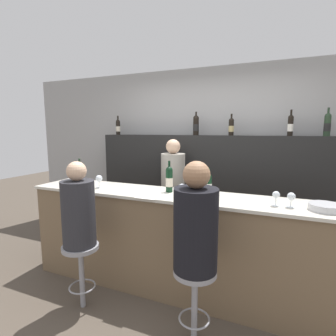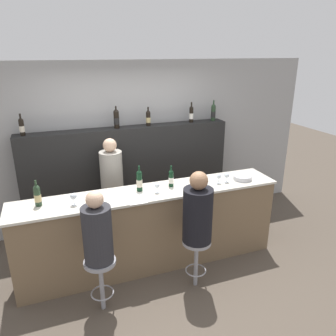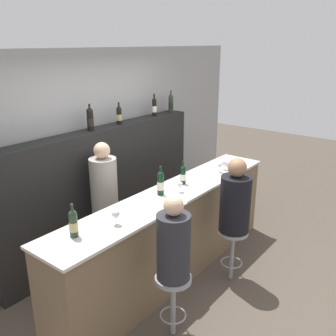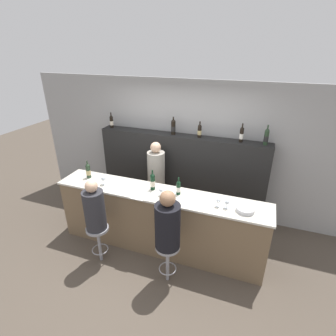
% 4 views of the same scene
% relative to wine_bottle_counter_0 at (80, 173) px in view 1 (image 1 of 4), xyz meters
% --- Properties ---
extents(ground_plane, '(16.00, 16.00, 0.00)m').
position_rel_wine_bottle_counter_0_xyz_m(ground_plane, '(1.31, -0.33, -1.19)').
color(ground_plane, '#4C4238').
extents(wall_back, '(6.40, 0.05, 2.60)m').
position_rel_wine_bottle_counter_0_xyz_m(wall_back, '(1.31, 1.29, 0.11)').
color(wall_back, '#9E9E9E').
rests_on(wall_back, ground_plane).
extents(bar_counter, '(3.39, 0.57, 1.06)m').
position_rel_wine_bottle_counter_0_xyz_m(bar_counter, '(1.31, -0.06, -0.66)').
color(bar_counter, brown).
rests_on(bar_counter, ground_plane).
extents(back_bar_cabinet, '(3.18, 0.28, 1.64)m').
position_rel_wine_bottle_counter_0_xyz_m(back_bar_cabinet, '(1.31, 1.06, -0.37)').
color(back_bar_cabinet, black).
rests_on(back_bar_cabinet, ground_plane).
extents(wine_bottle_counter_0, '(0.08, 0.08, 0.31)m').
position_rel_wine_bottle_counter_0_xyz_m(wine_bottle_counter_0, '(0.00, 0.00, 0.00)').
color(wine_bottle_counter_0, '#233823').
rests_on(wine_bottle_counter_0, bar_counter).
extents(wine_bottle_counter_1, '(0.08, 0.08, 0.33)m').
position_rel_wine_bottle_counter_0_xyz_m(wine_bottle_counter_1, '(1.19, 0.00, 0.01)').
color(wine_bottle_counter_1, black).
rests_on(wine_bottle_counter_1, bar_counter).
extents(wine_bottle_counter_2, '(0.07, 0.07, 0.28)m').
position_rel_wine_bottle_counter_0_xyz_m(wine_bottle_counter_2, '(1.61, 0.00, -0.01)').
color(wine_bottle_counter_2, black).
rests_on(wine_bottle_counter_2, bar_counter).
extents(wine_bottle_backbar_0, '(0.07, 0.07, 0.30)m').
position_rel_wine_bottle_counter_0_xyz_m(wine_bottle_backbar_0, '(-0.13, 1.06, 0.57)').
color(wine_bottle_backbar_0, black).
rests_on(wine_bottle_backbar_0, back_bar_cabinet).
extents(wine_bottle_backbar_1, '(0.08, 0.08, 0.33)m').
position_rel_wine_bottle_counter_0_xyz_m(wine_bottle_backbar_1, '(1.16, 1.06, 0.59)').
color(wine_bottle_backbar_1, black).
rests_on(wine_bottle_backbar_1, back_bar_cabinet).
extents(wine_bottle_backbar_2, '(0.07, 0.07, 0.29)m').
position_rel_wine_bottle_counter_0_xyz_m(wine_bottle_backbar_2, '(1.64, 1.06, 0.57)').
color(wine_bottle_backbar_2, black).
rests_on(wine_bottle_backbar_2, back_bar_cabinet).
extents(wine_bottle_backbar_3, '(0.07, 0.07, 0.32)m').
position_rel_wine_bottle_counter_0_xyz_m(wine_bottle_backbar_3, '(2.36, 1.06, 0.58)').
color(wine_bottle_backbar_3, black).
rests_on(wine_bottle_backbar_3, back_bar_cabinet).
extents(wine_bottle_backbar_4, '(0.07, 0.07, 0.33)m').
position_rel_wine_bottle_counter_0_xyz_m(wine_bottle_backbar_4, '(2.75, 1.06, 0.59)').
color(wine_bottle_backbar_4, '#233823').
rests_on(wine_bottle_backbar_4, back_bar_cabinet).
extents(wine_glass_0, '(0.08, 0.08, 0.15)m').
position_rel_wine_bottle_counter_0_xyz_m(wine_glass_0, '(0.38, -0.13, -0.02)').
color(wine_glass_0, silver).
rests_on(wine_glass_0, bar_counter).
extents(wine_glass_1, '(0.07, 0.07, 0.13)m').
position_rel_wine_bottle_counter_0_xyz_m(wine_glass_1, '(1.38, -0.13, -0.04)').
color(wine_glass_1, silver).
rests_on(wine_glass_1, bar_counter).
extents(wine_glass_2, '(0.07, 0.07, 0.13)m').
position_rel_wine_bottle_counter_0_xyz_m(wine_glass_2, '(2.24, -0.13, -0.04)').
color(wine_glass_2, silver).
rests_on(wine_glass_2, bar_counter).
extents(wine_glass_3, '(0.08, 0.08, 0.13)m').
position_rel_wine_bottle_counter_0_xyz_m(wine_glass_3, '(2.36, -0.13, -0.04)').
color(wine_glass_3, silver).
rests_on(wine_glass_3, bar_counter).
extents(metal_bowl, '(0.25, 0.25, 0.06)m').
position_rel_wine_bottle_counter_0_xyz_m(metal_bowl, '(2.61, -0.12, -0.10)').
color(metal_bowl, '#B7B7BC').
rests_on(metal_bowl, bar_counter).
extents(tasting_menu, '(0.21, 0.30, 0.00)m').
position_rel_wine_bottle_counter_0_xyz_m(tasting_menu, '(1.08, -0.22, -0.13)').
color(tasting_menu, white).
rests_on(tasting_menu, bar_counter).
extents(bar_stool_left, '(0.34, 0.34, 0.63)m').
position_rel_wine_bottle_counter_0_xyz_m(bar_stool_left, '(0.55, -0.66, -0.70)').
color(bar_stool_left, gray).
rests_on(bar_stool_left, ground_plane).
extents(guest_seated_left, '(0.31, 0.31, 0.80)m').
position_rel_wine_bottle_counter_0_xyz_m(guest_seated_left, '(0.55, -0.66, -0.21)').
color(guest_seated_left, '#28282D').
rests_on(guest_seated_left, bar_stool_left).
extents(bar_stool_right, '(0.34, 0.34, 0.63)m').
position_rel_wine_bottle_counter_0_xyz_m(bar_stool_right, '(1.68, -0.66, -0.70)').
color(bar_stool_right, gray).
rests_on(bar_stool_right, ground_plane).
extents(guest_seated_right, '(0.34, 0.34, 0.86)m').
position_rel_wine_bottle_counter_0_xyz_m(guest_seated_right, '(1.68, -0.66, -0.19)').
color(guest_seated_right, black).
rests_on(guest_seated_right, bar_stool_right).
extents(bartender, '(0.32, 0.32, 1.59)m').
position_rel_wine_bottle_counter_0_xyz_m(bartender, '(0.97, 0.67, -0.45)').
color(bartender, gray).
rests_on(bartender, ground_plane).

